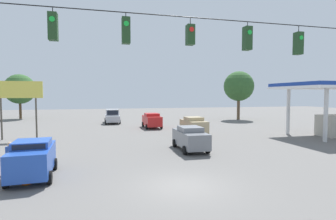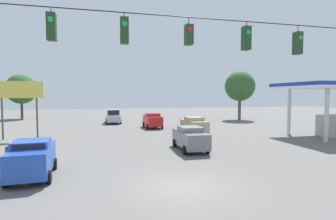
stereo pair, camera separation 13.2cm
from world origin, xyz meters
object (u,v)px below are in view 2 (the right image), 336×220
Objects in this scene: sedan_blue_parked_shoulder at (32,158)px; traffic_cone_third at (48,152)px; sedan_red_oncoming_deep at (153,120)px; tree_horizon_right at (21,89)px; overhead_signal_span at (189,67)px; sedan_grey_crossing_near at (190,138)px; pedestrian at (10,157)px; roadside_billboard at (19,95)px; tree_horizon_left at (240,86)px; traffic_cone_second at (36,164)px; pickup_truck_silver_withflow_deep at (113,117)px; traffic_cone_nearest at (26,178)px; sedan_tan_oncoming_far at (194,126)px.

traffic_cone_third is at bearing -87.11° from sedan_blue_parked_shoulder.
tree_horizon_right is at bearing -41.80° from sedan_red_oncoming_deep.
overhead_signal_span is 10.05m from sedan_grey_crossing_near.
pedestrian reaches higher than traffic_cone_third.
sedan_red_oncoming_deep reaches higher than sedan_grey_crossing_near.
roadside_billboard is at bearing -63.87° from traffic_cone_third.
sedan_grey_crossing_near is at bearing 122.66° from tree_horizon_right.
tree_horizon_left is at bearing -155.22° from sedan_red_oncoming_deep.
sedan_blue_parked_shoulder is 0.49× the size of tree_horizon_left.
traffic_cone_second is 0.10× the size of roadside_billboard.
pickup_truck_silver_withflow_deep reaches higher than sedan_grey_crossing_near.
overhead_signal_span reaches higher than traffic_cone_second.
tree_horizon_left reaches higher than pickup_truck_silver_withflow_deep.
traffic_cone_second and traffic_cone_third have the same top height.
roadside_billboard is 0.71× the size of tree_horizon_right.
traffic_cone_nearest is at bearing 106.48° from roadside_billboard.
sedan_tan_oncoming_far is at bearing -136.39° from traffic_cone_nearest.
pedestrian is at bearing -58.06° from traffic_cone_nearest.
traffic_cone_nearest is at bearing 121.94° from pedestrian.
sedan_grey_crossing_near reaches higher than pedestrian.
sedan_red_oncoming_deep is 1.00× the size of sedan_blue_parked_shoulder.
pickup_truck_silver_withflow_deep is (-4.95, -25.49, -0.04)m from sedan_blue_parked_shoulder.
overhead_signal_span reaches higher than pedestrian.
overhead_signal_span is 2.52× the size of tree_horizon_left.
sedan_red_oncoming_deep is 2.37× the size of pedestrian.
tree_horizon_right reaches higher than pedestrian.
sedan_red_oncoming_deep is at bearing -122.48° from pedestrian.
traffic_cone_third is 34.47m from tree_horizon_left.
traffic_cone_nearest is (7.21, -3.08, -5.15)m from overhead_signal_span.
traffic_cone_second is at bearing 106.49° from tree_horizon_right.
pickup_truck_silver_withflow_deep is at bearing -101.00° from sedan_blue_parked_shoulder.
sedan_tan_oncoming_far reaches higher than pedestrian.
sedan_grey_crossing_near is at bearing 53.25° from tree_horizon_left.
traffic_cone_third is at bearing 75.74° from pickup_truck_silver_withflow_deep.
traffic_cone_second is (9.97, 16.78, -0.71)m from sedan_red_oncoming_deep.
overhead_signal_span is 3.74× the size of roadside_billboard.
pickup_truck_silver_withflow_deep is 0.65× the size of tree_horizon_right.
tree_horizon_left is (-21.40, -0.74, 4.75)m from pickup_truck_silver_withflow_deep.
traffic_cone_nearest is 38.32m from tree_horizon_left.
traffic_cone_third is (13.08, 6.28, -0.73)m from sedan_tan_oncoming_far.
sedan_grey_crossing_near is (-2.93, -8.50, -4.48)m from overhead_signal_span.
sedan_tan_oncoming_far is (-7.87, 14.20, 0.04)m from pickup_truck_silver_withflow_deep.
sedan_blue_parked_shoulder is 0.73× the size of roadside_billboard.
sedan_grey_crossing_near is 7.70× the size of traffic_cone_third.
roadside_billboard is at bearing 105.08° from tree_horizon_right.
traffic_cone_nearest is (5.02, 26.48, -0.69)m from pickup_truck_silver_withflow_deep.
traffic_cone_third is (0.19, -6.00, 0.00)m from traffic_cone_nearest.
sedan_red_oncoming_deep is 7.21× the size of traffic_cone_third.
tree_horizon_right reaches higher than roadside_billboard.
pedestrian reaches higher than traffic_cone_second.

